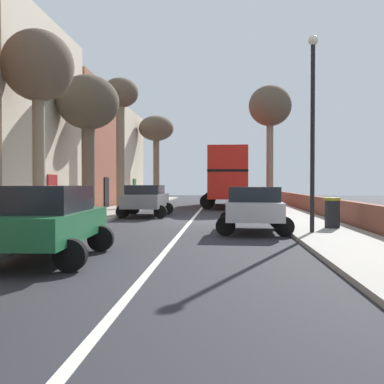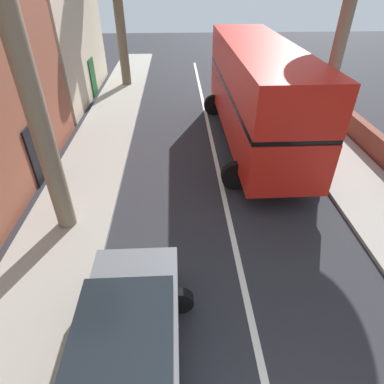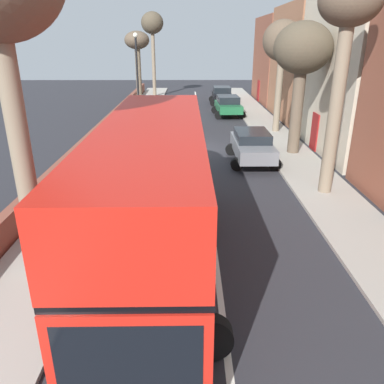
# 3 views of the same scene
# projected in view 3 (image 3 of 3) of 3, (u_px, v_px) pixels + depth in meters

# --- Properties ---
(ground_plane) EXTENTS (84.00, 84.00, 0.00)m
(ground_plane) POSITION_uv_depth(u_px,v_px,m) (202.00, 150.00, 22.32)
(ground_plane) COLOR #28282D
(road_centre_line) EXTENTS (0.16, 54.00, 0.01)m
(road_centre_line) POSITION_uv_depth(u_px,v_px,m) (202.00, 150.00, 22.32)
(road_centre_line) COLOR silver
(road_centre_line) RESTS_ON ground
(sidewalk_left) EXTENTS (2.60, 60.00, 0.12)m
(sidewalk_left) POSITION_uv_depth(u_px,v_px,m) (286.00, 148.00, 22.33)
(sidewalk_left) COLOR #9E998E
(sidewalk_left) RESTS_ON ground
(sidewalk_right) EXTENTS (2.60, 60.00, 0.12)m
(sidewalk_right) POSITION_uv_depth(u_px,v_px,m) (118.00, 149.00, 22.26)
(sidewalk_right) COLOR #9E998E
(sidewalk_right) RESTS_ON ground
(terraced_houses_left) EXTENTS (4.07, 47.62, 9.30)m
(terraced_houses_left) POSITION_uv_depth(u_px,v_px,m) (358.00, 74.00, 20.87)
(terraced_houses_left) COLOR brown
(terraced_houses_left) RESTS_ON ground
(boundary_wall_right) EXTENTS (0.36, 54.00, 1.00)m
(boundary_wall_right) POSITION_uv_depth(u_px,v_px,m) (91.00, 142.00, 22.09)
(boundary_wall_right) COLOR brown
(boundary_wall_right) RESTS_ON ground
(double_decker_bus) EXTENTS (3.61, 10.30, 4.06)m
(double_decker_bus) POSITION_uv_depth(u_px,v_px,m) (154.00, 187.00, 10.07)
(double_decker_bus) COLOR red
(double_decker_bus) RESTS_ON ground
(parked_car_silver_right_0) EXTENTS (2.61, 3.98, 1.58)m
(parked_car_silver_right_0) POSITION_uv_depth(u_px,v_px,m) (164.00, 119.00, 26.23)
(parked_car_silver_right_0) COLOR #B7BABF
(parked_car_silver_right_0) RESTS_ON ground
(parked_car_black_left_1) EXTENTS (2.48, 4.13, 1.67)m
(parked_car_black_left_1) POSITION_uv_depth(u_px,v_px,m) (222.00, 94.00, 37.85)
(parked_car_black_left_1) COLOR black
(parked_car_black_left_1) RESTS_ON ground
(parked_car_grey_left_2) EXTENTS (2.50, 4.41, 1.60)m
(parked_car_grey_left_2) POSITION_uv_depth(u_px,v_px,m) (252.00, 145.00, 19.72)
(parked_car_grey_left_2) COLOR slate
(parked_car_grey_left_2) RESTS_ON ground
(parked_car_green_left_3) EXTENTS (2.66, 4.22, 1.65)m
(parked_car_green_left_3) POSITION_uv_depth(u_px,v_px,m) (228.00, 105.00, 31.83)
(parked_car_green_left_3) COLOR #1E6038
(parked_car_green_left_3) RESTS_ON ground
(street_tree_left_0) EXTENTS (2.98, 2.98, 6.78)m
(street_tree_left_0) POSITION_uv_depth(u_px,v_px,m) (303.00, 53.00, 19.49)
(street_tree_left_0) COLOR brown
(street_tree_left_0) RESTS_ON sidewalk_left
(street_tree_right_1) EXTENTS (2.03, 2.03, 6.56)m
(street_tree_right_1) POSITION_uv_depth(u_px,v_px,m) (137.00, 47.00, 31.23)
(street_tree_right_1) COLOR brown
(street_tree_right_1) RESTS_ON sidewalk_right
(street_tree_left_4) EXTENTS (2.54, 2.54, 7.10)m
(street_tree_left_4) POSITION_uv_depth(u_px,v_px,m) (283.00, 44.00, 24.33)
(street_tree_left_4) COLOR #7A6B56
(street_tree_left_4) RESTS_ON sidewalk_left
(street_tree_right_5) EXTENTS (2.35, 2.35, 8.67)m
(street_tree_right_5) POSITION_uv_depth(u_px,v_px,m) (152.00, 26.00, 40.39)
(street_tree_right_5) COLOR #7A6B56
(street_tree_right_5) RESTS_ON sidewalk_right
(street_tree_left_6) EXTENTS (2.22, 2.22, 8.05)m
(street_tree_left_6) POSITION_uv_depth(u_px,v_px,m) (348.00, 20.00, 13.48)
(street_tree_left_6) COLOR #7A6B56
(street_tree_left_6) RESTS_ON sidewalk_left
(lamppost_right) EXTENTS (0.32, 0.32, 6.31)m
(lamppost_right) POSITION_uv_depth(u_px,v_px,m) (137.00, 74.00, 26.06)
(lamppost_right) COLOR black
(lamppost_right) RESTS_ON sidewalk_right
(litter_bin_right) EXTENTS (0.55, 0.55, 1.07)m
(litter_bin_right) POSITION_uv_depth(u_px,v_px,m) (122.00, 124.00, 25.83)
(litter_bin_right) COLOR black
(litter_bin_right) RESTS_ON sidewalk_right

